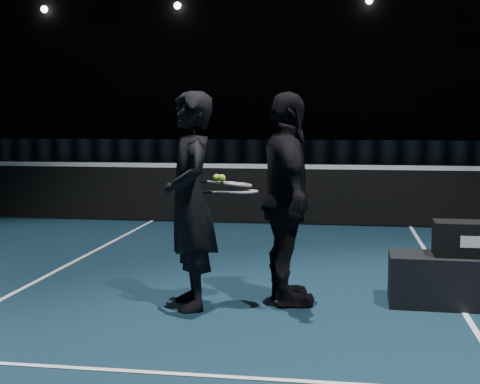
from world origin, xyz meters
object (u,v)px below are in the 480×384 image
object	(u,v)px
racket_bag	(478,239)
tennis_balls	(219,176)
player_a	(190,201)
player_bench	(477,281)
player_b	(287,199)
racket_upper	(236,184)
racket_lower	(242,191)

from	to	relation	value
racket_bag	tennis_balls	distance (m)	2.32
player_a	tennis_balls	size ratio (longest dim) A/B	15.69
player_bench	player_b	xyz separation A→B (m)	(-1.66, -0.17, 0.72)
player_b	racket_upper	distance (m)	0.47
player_bench	player_b	size ratio (longest dim) A/B	0.80
player_bench	tennis_balls	distance (m)	2.44
racket_lower	player_a	bearing A→B (deg)	-180.00
tennis_balls	player_a	bearing A→B (deg)	-163.10
player_a	player_b	xyz separation A→B (m)	(0.82, 0.23, 0.00)
player_b	tennis_balls	world-z (taller)	player_b
racket_bag	racket_upper	xyz separation A→B (m)	(-2.10, -0.25, 0.48)
racket_bag	tennis_balls	size ratio (longest dim) A/B	6.27
player_a	racket_lower	xyz separation A→B (m)	(0.43, 0.12, 0.07)
racket_bag	player_b	world-z (taller)	player_b
racket_bag	player_a	size ratio (longest dim) A/B	0.40
player_bench	player_a	xyz separation A→B (m)	(-2.48, -0.40, 0.72)
player_bench	player_b	world-z (taller)	player_b
racket_lower	player_b	bearing A→B (deg)	-0.00
racket_bag	racket_upper	bearing A→B (deg)	-171.64
player_bench	racket_lower	size ratio (longest dim) A/B	2.21
racket_bag	racket_upper	size ratio (longest dim) A/B	1.11
player_a	racket_lower	world-z (taller)	player_a
racket_lower	tennis_balls	distance (m)	0.24
tennis_balls	racket_lower	bearing A→B (deg)	14.31
racket_lower	racket_upper	world-z (taller)	racket_upper
player_a	racket_lower	distance (m)	0.46
player_a	racket_upper	xyz separation A→B (m)	(0.37, 0.15, 0.14)
player_bench	racket_lower	world-z (taller)	racket_lower
player_bench	racket_bag	bearing A→B (deg)	0.00
player_a	racket_upper	bearing A→B (deg)	88.35
racket_bag	tennis_balls	xyz separation A→B (m)	(-2.23, -0.32, 0.55)
player_b	racket_lower	distance (m)	0.41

